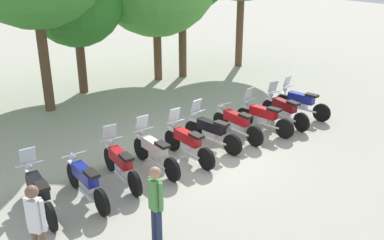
# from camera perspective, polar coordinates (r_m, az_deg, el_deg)

# --- Properties ---
(ground_plane) EXTENTS (80.00, 80.00, 0.00)m
(ground_plane) POSITION_cam_1_polar(r_m,az_deg,el_deg) (12.59, 1.31, -4.50)
(ground_plane) COLOR #ADA899
(motorcycle_0) EXTENTS (0.62, 2.19, 1.37)m
(motorcycle_0) POSITION_cam_1_polar(r_m,az_deg,el_deg) (10.27, -19.64, -8.97)
(motorcycle_0) COLOR black
(motorcycle_0) RESTS_ON ground_plane
(motorcycle_1) EXTENTS (0.62, 2.19, 0.99)m
(motorcycle_1) POSITION_cam_1_polar(r_m,az_deg,el_deg) (10.44, -13.91, -7.84)
(motorcycle_1) COLOR black
(motorcycle_1) RESTS_ON ground_plane
(motorcycle_2) EXTENTS (0.62, 2.19, 1.37)m
(motorcycle_2) POSITION_cam_1_polar(r_m,az_deg,el_deg) (11.05, -9.45, -5.68)
(motorcycle_2) COLOR black
(motorcycle_2) RESTS_ON ground_plane
(motorcycle_3) EXTENTS (0.62, 2.19, 1.37)m
(motorcycle_3) POSITION_cam_1_polar(r_m,az_deg,el_deg) (11.56, -4.98, -4.19)
(motorcycle_3) COLOR black
(motorcycle_3) RESTS_ON ground_plane
(motorcycle_4) EXTENTS (0.62, 2.19, 1.37)m
(motorcycle_4) POSITION_cam_1_polar(r_m,az_deg,el_deg) (12.06, -0.61, -2.99)
(motorcycle_4) COLOR black
(motorcycle_4) RESTS_ON ground_plane
(motorcycle_5) EXTENTS (0.69, 2.17, 1.37)m
(motorcycle_5) POSITION_cam_1_polar(r_m,az_deg,el_deg) (12.83, 2.57, -1.46)
(motorcycle_5) COLOR black
(motorcycle_5) RESTS_ON ground_plane
(motorcycle_6) EXTENTS (0.62, 2.19, 0.99)m
(motorcycle_6) POSITION_cam_1_polar(r_m,az_deg,el_deg) (13.52, 5.93, -0.40)
(motorcycle_6) COLOR black
(motorcycle_6) RESTS_ON ground_plane
(motorcycle_7) EXTENTS (0.71, 2.16, 1.37)m
(motorcycle_7) POSITION_cam_1_polar(r_m,az_deg,el_deg) (14.12, 9.42, 0.45)
(motorcycle_7) COLOR black
(motorcycle_7) RESTS_ON ground_plane
(motorcycle_8) EXTENTS (0.62, 2.19, 1.37)m
(motorcycle_8) POSITION_cam_1_polar(r_m,az_deg,el_deg) (14.91, 12.12, 1.39)
(motorcycle_8) COLOR black
(motorcycle_8) RESTS_ON ground_plane
(motorcycle_9) EXTENTS (0.71, 2.16, 1.37)m
(motorcycle_9) POSITION_cam_1_polar(r_m,az_deg,el_deg) (15.77, 14.24, 2.31)
(motorcycle_9) COLOR black
(motorcycle_9) RESTS_ON ground_plane
(person_0) EXTENTS (0.26, 0.41, 1.76)m
(person_0) POSITION_cam_1_polar(r_m,az_deg,el_deg) (8.42, -4.82, -10.61)
(person_0) COLOR #232D4C
(person_0) RESTS_ON ground_plane
(person_1) EXTENTS (0.33, 0.36, 1.78)m
(person_1) POSITION_cam_1_polar(r_m,az_deg,el_deg) (8.27, -19.94, -12.57)
(person_1) COLOR brown
(person_1) RESTS_ON ground_plane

